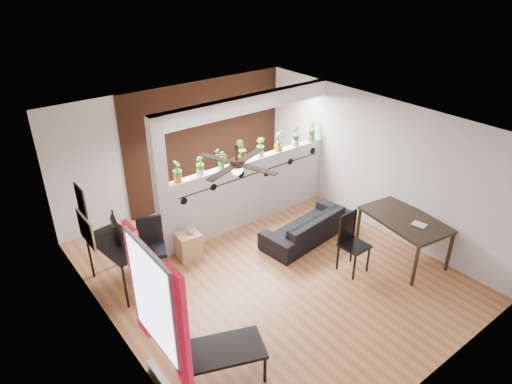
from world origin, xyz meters
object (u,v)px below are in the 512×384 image
at_px(ceiling_fan, 237,165).
at_px(computer_desk, 119,246).
at_px(potted_plant_0, 177,171).
at_px(dining_table, 405,222).
at_px(potted_plant_3, 241,151).
at_px(potted_plant_7, 312,131).
at_px(sofa, 306,226).
at_px(cube_shelf, 189,245).
at_px(folding_chair, 351,237).
at_px(potted_plant_1, 200,165).
at_px(potted_plant_4, 260,147).
at_px(potted_plant_5, 278,140).
at_px(coffee_table, 224,351).
at_px(potted_plant_6, 295,135).
at_px(office_chair, 153,252).
at_px(potted_plant_2, 221,159).
at_px(cup, 190,230).

distance_m(ceiling_fan, computer_desk, 2.50).
bearing_deg(potted_plant_0, dining_table, -41.97).
height_order(potted_plant_0, potted_plant_3, potted_plant_3).
bearing_deg(potted_plant_7, sofa, -134.86).
bearing_deg(cube_shelf, folding_chair, -39.53).
bearing_deg(potted_plant_1, potted_plant_4, 0.00).
bearing_deg(computer_desk, potted_plant_7, 4.35).
bearing_deg(potted_plant_5, potted_plant_0, -180.00).
bearing_deg(potted_plant_4, cube_shelf, -169.75).
relative_size(folding_chair, coffee_table, 0.93).
xyz_separation_m(potted_plant_6, cube_shelf, (-2.78, -0.34, -1.33)).
bearing_deg(potted_plant_0, potted_plant_5, 0.00).
bearing_deg(folding_chair, potted_plant_7, 61.82).
bearing_deg(sofa, folding_chair, 80.21).
bearing_deg(sofa, cube_shelf, -28.27).
bearing_deg(potted_plant_7, potted_plant_3, 180.00).
height_order(potted_plant_4, potted_plant_5, potted_plant_5).
xyz_separation_m(computer_desk, office_chair, (0.52, -0.07, -0.29)).
relative_size(potted_plant_4, office_chair, 0.36).
distance_m(potted_plant_1, sofa, 2.33).
xyz_separation_m(potted_plant_0, potted_plant_3, (1.35, 0.00, 0.02)).
xyz_separation_m(potted_plant_0, potted_plant_4, (1.81, 0.00, -0.01)).
bearing_deg(ceiling_fan, potted_plant_2, 62.86).
bearing_deg(potted_plant_0, ceiling_fan, -90.64).
relative_size(potted_plant_0, folding_chair, 0.37).
distance_m(cube_shelf, computer_desk, 1.33).
relative_size(potted_plant_5, cup, 3.24).
xyz_separation_m(potted_plant_2, computer_desk, (-2.21, -0.34, -0.79)).
height_order(potted_plant_0, dining_table, potted_plant_0).
bearing_deg(potted_plant_2, potted_plant_0, -180.00).
distance_m(potted_plant_4, computer_desk, 3.23).
bearing_deg(computer_desk, dining_table, -28.42).
height_order(potted_plant_3, coffee_table, potted_plant_3).
xyz_separation_m(potted_plant_3, cup, (-1.38, -0.34, -1.04)).
bearing_deg(potted_plant_4, cup, -169.48).
bearing_deg(potted_plant_0, cup, -94.18).
xyz_separation_m(ceiling_fan, cup, (-0.00, 1.46, -1.77)).
bearing_deg(potted_plant_4, potted_plant_7, -0.00).
bearing_deg(potted_plant_0, potted_plant_4, 0.00).
bearing_deg(potted_plant_1, sofa, -37.07).
distance_m(potted_plant_0, potted_plant_5, 2.26).
bearing_deg(computer_desk, potted_plant_6, 4.84).
distance_m(potted_plant_1, computer_desk, 1.96).
distance_m(potted_plant_1, potted_plant_4, 1.35).
relative_size(sofa, office_chair, 1.72).
bearing_deg(office_chair, potted_plant_0, 27.42).
distance_m(potted_plant_3, potted_plant_4, 0.45).
bearing_deg(potted_plant_6, folding_chair, -108.71).
distance_m(potted_plant_6, dining_table, 2.78).
relative_size(potted_plant_6, coffee_table, 0.38).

